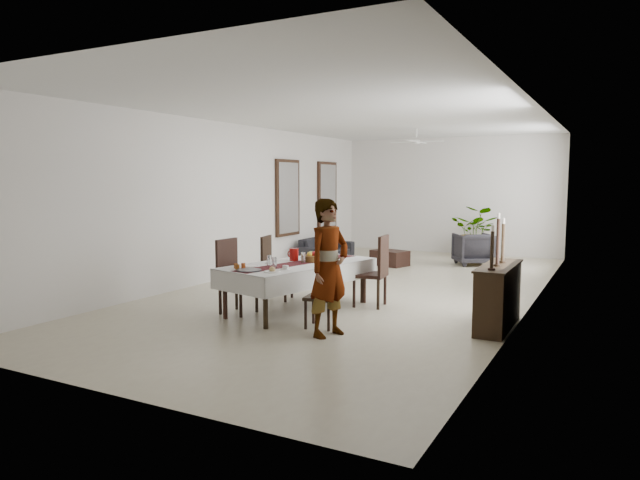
% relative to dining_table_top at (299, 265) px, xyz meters
% --- Properties ---
extents(floor, '(6.00, 12.00, 0.00)m').
position_rel_dining_table_top_xyz_m(floor, '(0.17, 2.10, -0.71)').
color(floor, beige).
rests_on(floor, ground).
extents(ceiling, '(6.00, 12.00, 0.02)m').
position_rel_dining_table_top_xyz_m(ceiling, '(0.17, 2.10, 2.49)').
color(ceiling, white).
rests_on(ceiling, wall_back).
extents(wall_back, '(6.00, 0.02, 3.20)m').
position_rel_dining_table_top_xyz_m(wall_back, '(0.17, 8.10, 0.89)').
color(wall_back, white).
rests_on(wall_back, floor).
extents(wall_front, '(6.00, 0.02, 3.20)m').
position_rel_dining_table_top_xyz_m(wall_front, '(0.17, -3.90, 0.89)').
color(wall_front, white).
rests_on(wall_front, floor).
extents(wall_left, '(0.02, 12.00, 3.20)m').
position_rel_dining_table_top_xyz_m(wall_left, '(-2.83, 2.10, 0.89)').
color(wall_left, white).
rests_on(wall_left, floor).
extents(wall_right, '(0.02, 12.00, 3.20)m').
position_rel_dining_table_top_xyz_m(wall_right, '(3.17, 2.10, 0.89)').
color(wall_right, white).
rests_on(wall_right, floor).
extents(dining_table_top, '(1.50, 2.51, 0.05)m').
position_rel_dining_table_top_xyz_m(dining_table_top, '(0.00, 0.00, 0.00)').
color(dining_table_top, black).
rests_on(dining_table_top, table_leg_fl).
extents(table_leg_fl, '(0.08, 0.08, 0.69)m').
position_rel_dining_table_top_xyz_m(table_leg_fl, '(-0.68, -0.99, -0.37)').
color(table_leg_fl, black).
rests_on(table_leg_fl, floor).
extents(table_leg_fr, '(0.08, 0.08, 0.69)m').
position_rel_dining_table_top_xyz_m(table_leg_fr, '(0.16, -1.19, -0.37)').
color(table_leg_fr, black).
rests_on(table_leg_fr, floor).
extents(table_leg_bl, '(0.08, 0.08, 0.69)m').
position_rel_dining_table_top_xyz_m(table_leg_bl, '(-0.16, 1.19, -0.37)').
color(table_leg_bl, black).
rests_on(table_leg_bl, floor).
extents(table_leg_br, '(0.08, 0.08, 0.69)m').
position_rel_dining_table_top_xyz_m(table_leg_br, '(0.68, 0.99, -0.37)').
color(table_leg_br, black).
rests_on(table_leg_br, floor).
extents(tablecloth_top, '(1.71, 2.73, 0.01)m').
position_rel_dining_table_top_xyz_m(tablecloth_top, '(0.00, 0.00, 0.03)').
color(tablecloth_top, silver).
rests_on(tablecloth_top, dining_table_top).
extents(tablecloth_drape_left, '(0.60, 2.46, 0.29)m').
position_rel_dining_table_top_xyz_m(tablecloth_drape_left, '(-0.56, 0.13, -0.11)').
color(tablecloth_drape_left, white).
rests_on(tablecloth_drape_left, dining_table_top).
extents(tablecloth_drape_right, '(0.60, 2.46, 0.29)m').
position_rel_dining_table_top_xyz_m(tablecloth_drape_right, '(0.56, -0.13, -0.11)').
color(tablecloth_drape_right, white).
rests_on(tablecloth_drape_right, dining_table_top).
extents(tablecloth_drape_near, '(1.13, 0.28, 0.29)m').
position_rel_dining_table_top_xyz_m(tablecloth_drape_near, '(-0.29, -1.22, -0.11)').
color(tablecloth_drape_near, silver).
rests_on(tablecloth_drape_near, dining_table_top).
extents(tablecloth_drape_far, '(1.13, 0.28, 0.29)m').
position_rel_dining_table_top_xyz_m(tablecloth_drape_far, '(0.29, 1.22, -0.11)').
color(tablecloth_drape_far, white).
rests_on(tablecloth_drape_far, dining_table_top).
extents(table_runner, '(0.90, 2.46, 0.00)m').
position_rel_dining_table_top_xyz_m(table_runner, '(0.00, 0.00, 0.04)').
color(table_runner, '#58191D').
rests_on(table_runner, tablecloth_top).
extents(red_pitcher, '(0.18, 0.18, 0.20)m').
position_rel_dining_table_top_xyz_m(red_pitcher, '(-0.20, 0.20, 0.13)').
color(red_pitcher, '#980D0B').
rests_on(red_pitcher, tablecloth_top).
extents(pitcher_handle, '(0.12, 0.05, 0.12)m').
position_rel_dining_table_top_xyz_m(pitcher_handle, '(-0.28, 0.22, 0.13)').
color(pitcher_handle, maroon).
rests_on(pitcher_handle, red_pitcher).
extents(wine_glass_near, '(0.07, 0.07, 0.17)m').
position_rel_dining_table_top_xyz_m(wine_glass_near, '(-0.03, -0.65, 0.12)').
color(wine_glass_near, white).
rests_on(wine_glass_near, tablecloth_top).
extents(wine_glass_mid, '(0.07, 0.07, 0.17)m').
position_rel_dining_table_top_xyz_m(wine_glass_mid, '(-0.22, -0.50, 0.12)').
color(wine_glass_mid, white).
rests_on(wine_glass_mid, tablecloth_top).
extents(wine_glass_far, '(0.07, 0.07, 0.17)m').
position_rel_dining_table_top_xyz_m(wine_glass_far, '(0.06, 0.04, 0.12)').
color(wine_glass_far, white).
rests_on(wine_glass_far, tablecloth_top).
extents(teacup_right, '(0.09, 0.09, 0.06)m').
position_rel_dining_table_top_xyz_m(teacup_right, '(0.15, -0.64, 0.06)').
color(teacup_right, silver).
rests_on(teacup_right, saucer_right).
extents(saucer_right, '(0.15, 0.15, 0.01)m').
position_rel_dining_table_top_xyz_m(saucer_right, '(0.15, -0.64, 0.04)').
color(saucer_right, white).
rests_on(saucer_right, tablecloth_top).
extents(teacup_left, '(0.09, 0.09, 0.06)m').
position_rel_dining_table_top_xyz_m(teacup_left, '(-0.37, -0.27, 0.06)').
color(teacup_left, silver).
rests_on(teacup_left, saucer_left).
extents(saucer_left, '(0.15, 0.15, 0.01)m').
position_rel_dining_table_top_xyz_m(saucer_left, '(-0.37, -0.27, 0.04)').
color(saucer_left, white).
rests_on(saucer_left, tablecloth_top).
extents(plate_near_right, '(0.24, 0.24, 0.01)m').
position_rel_dining_table_top_xyz_m(plate_near_right, '(0.11, -0.93, 0.04)').
color(plate_near_right, white).
rests_on(plate_near_right, tablecloth_top).
extents(bread_near_right, '(0.09, 0.09, 0.09)m').
position_rel_dining_table_top_xyz_m(bread_near_right, '(0.11, -0.93, 0.07)').
color(bread_near_right, tan).
rests_on(bread_near_right, plate_near_right).
extents(plate_near_left, '(0.24, 0.24, 0.01)m').
position_rel_dining_table_top_xyz_m(plate_near_left, '(-0.46, -0.65, 0.04)').
color(plate_near_left, white).
rests_on(plate_near_left, tablecloth_top).
extents(plate_far_left, '(0.24, 0.24, 0.01)m').
position_rel_dining_table_top_xyz_m(plate_far_left, '(-0.18, 0.60, 0.04)').
color(plate_far_left, silver).
rests_on(plate_far_left, tablecloth_top).
extents(serving_tray, '(0.35, 0.35, 0.02)m').
position_rel_dining_table_top_xyz_m(serving_tray, '(-0.24, -1.00, 0.05)').
color(serving_tray, '#3B3C40').
rests_on(serving_tray, tablecloth_top).
extents(jam_jar_a, '(0.06, 0.06, 0.07)m').
position_rel_dining_table_top_xyz_m(jam_jar_a, '(-0.46, -0.98, 0.07)').
color(jam_jar_a, brown).
rests_on(jam_jar_a, tablecloth_top).
extents(jam_jar_b, '(0.06, 0.06, 0.07)m').
position_rel_dining_table_top_xyz_m(jam_jar_b, '(-0.54, -0.90, 0.07)').
color(jam_jar_b, brown).
rests_on(jam_jar_b, tablecloth_top).
extents(jam_jar_c, '(0.06, 0.06, 0.07)m').
position_rel_dining_table_top_xyz_m(jam_jar_c, '(-0.47, -0.81, 0.07)').
color(jam_jar_c, '#933C15').
rests_on(jam_jar_c, tablecloth_top).
extents(fruit_basket, '(0.29, 0.29, 0.10)m').
position_rel_dining_table_top_xyz_m(fruit_basket, '(0.10, 0.23, 0.08)').
color(fruit_basket, brown).
rests_on(fruit_basket, tablecloth_top).
extents(fruit_red, '(0.09, 0.09, 0.09)m').
position_rel_dining_table_top_xyz_m(fruit_red, '(0.14, 0.24, 0.16)').
color(fruit_red, '#A81017').
rests_on(fruit_red, fruit_basket).
extents(fruit_green, '(0.08, 0.08, 0.08)m').
position_rel_dining_table_top_xyz_m(fruit_green, '(0.07, 0.26, 0.16)').
color(fruit_green, '#4D8327').
rests_on(fruit_green, fruit_basket).
extents(fruit_yellow, '(0.08, 0.08, 0.08)m').
position_rel_dining_table_top_xyz_m(fruit_yellow, '(0.09, 0.18, 0.16)').
color(fruit_yellow, gold).
rests_on(fruit_yellow, fruit_basket).
extents(chair_right_near_seat, '(0.46, 0.46, 0.05)m').
position_rel_dining_table_top_xyz_m(chair_right_near_seat, '(0.79, -0.76, -0.29)').
color(chair_right_near_seat, black).
rests_on(chair_right_near_seat, chair_right_near_leg_fl).
extents(chair_right_near_leg_fl, '(0.05, 0.05, 0.40)m').
position_rel_dining_table_top_xyz_m(chair_right_near_leg_fl, '(0.98, -0.90, -0.51)').
color(chair_right_near_leg_fl, black).
rests_on(chair_right_near_leg_fl, floor).
extents(chair_right_near_leg_fr, '(0.05, 0.05, 0.40)m').
position_rel_dining_table_top_xyz_m(chair_right_near_leg_fr, '(0.92, -0.57, -0.51)').
color(chair_right_near_leg_fr, black).
rests_on(chair_right_near_leg_fr, floor).
extents(chair_right_near_leg_bl, '(0.05, 0.05, 0.40)m').
position_rel_dining_table_top_xyz_m(chair_right_near_leg_bl, '(0.65, -0.95, -0.51)').
color(chair_right_near_leg_bl, black).
rests_on(chair_right_near_leg_bl, floor).
extents(chair_right_near_leg_br, '(0.05, 0.05, 0.40)m').
position_rel_dining_table_top_xyz_m(chair_right_near_leg_br, '(0.60, -0.63, -0.51)').
color(chair_right_near_leg_br, black).
rests_on(chair_right_near_leg_br, floor).
extents(chair_right_near_back, '(0.10, 0.40, 0.51)m').
position_rel_dining_table_top_xyz_m(chair_right_near_back, '(0.97, -0.73, -0.02)').
color(chair_right_near_back, black).
rests_on(chair_right_near_back, chair_right_near_seat).
extents(chair_right_far_seat, '(0.53, 0.53, 0.06)m').
position_rel_dining_table_top_xyz_m(chair_right_far_seat, '(0.86, 0.79, -0.20)').
color(chair_right_far_seat, black).
rests_on(chair_right_far_seat, chair_right_far_leg_fl).
extents(chair_right_far_leg_fl, '(0.05, 0.05, 0.48)m').
position_rel_dining_table_top_xyz_m(chair_right_far_leg_fl, '(1.08, 0.62, -0.47)').
color(chair_right_far_leg_fl, black).
rests_on(chair_right_far_leg_fl, floor).
extents(chair_right_far_leg_fr, '(0.05, 0.05, 0.48)m').
position_rel_dining_table_top_xyz_m(chair_right_far_leg_fr, '(1.04, 1.01, -0.47)').
color(chair_right_far_leg_fr, black).
rests_on(chair_right_far_leg_fr, floor).
extents(chair_right_far_leg_bl, '(0.05, 0.05, 0.48)m').
position_rel_dining_table_top_xyz_m(chair_right_far_leg_bl, '(0.68, 0.58, -0.47)').
color(chair_right_far_leg_bl, black).
rests_on(chair_right_far_leg_bl, floor).
extents(chair_right_far_leg_br, '(0.05, 0.05, 0.48)m').
position_rel_dining_table_top_xyz_m(chair_right_far_leg_br, '(0.64, 0.97, -0.47)').
color(chair_right_far_leg_br, black).
rests_on(chair_right_far_leg_br, floor).
extents(chair_right_far_back, '(0.09, 0.49, 0.62)m').
position_rel_dining_table_top_xyz_m(chair_right_far_back, '(1.08, 0.82, 0.13)').
color(chair_right_far_back, black).
rests_on(chair_right_far_back, chair_right_far_seat).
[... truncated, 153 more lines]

